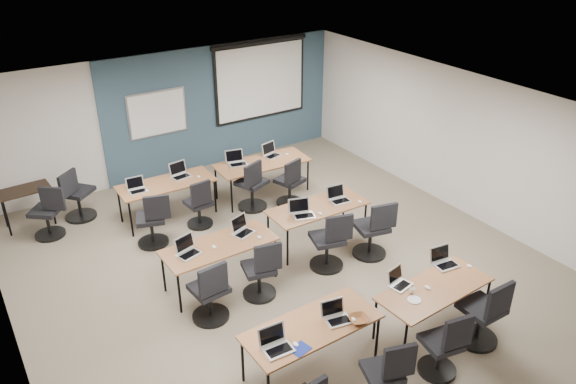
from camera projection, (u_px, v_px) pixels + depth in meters
floor at (283, 269)px, 9.23m from camera, size 8.00×9.00×0.02m
ceiling at (283, 113)px, 8.00m from camera, size 8.00×9.00×0.02m
wall_back at (170, 115)px, 11.97m from camera, size 8.00×0.04×2.70m
wall_front at (541, 384)px, 5.25m from camera, size 8.00×0.04×2.70m
wall_left at (0, 282)px, 6.68m from camera, size 0.04×9.00×2.70m
wall_right at (462, 143)px, 10.55m from camera, size 0.04×9.00×2.70m
blue_accent_panel at (223, 105)px, 12.55m from camera, size 5.50×0.04×2.70m
whiteboard at (157, 114)px, 11.73m from camera, size 1.28×0.03×0.98m
projector_screen at (261, 76)px, 12.72m from camera, size 2.40×0.10×1.82m
training_table_front_left at (312, 328)px, 6.93m from camera, size 1.76×0.73×0.73m
training_table_front_right at (435, 291)px, 7.61m from camera, size 1.68×0.70×0.73m
training_table_mid_left at (219, 247)px, 8.57m from camera, size 1.76×0.73×0.73m
training_table_mid_right at (318, 209)px, 9.65m from camera, size 1.76×0.73×0.73m
training_table_back_left at (166, 185)px, 10.47m from camera, size 1.78×0.74×0.73m
training_table_back_right at (262, 164)px, 11.30m from camera, size 1.90×0.79×0.73m
laptop_0 at (276, 344)px, 6.53m from camera, size 0.35×0.29×0.26m
mouse_0 at (296, 344)px, 6.60m from camera, size 0.06×0.09×0.03m
laptop_1 at (336, 315)px, 6.99m from camera, size 0.32×0.27×0.24m
mouse_1 at (353, 319)px, 7.00m from camera, size 0.08×0.10×0.03m
task_chair_1 at (386, 378)px, 6.58m from camera, size 0.50×0.49×0.97m
laptop_2 at (399, 281)px, 7.63m from camera, size 0.30×0.25×0.23m
mouse_2 at (428, 288)px, 7.57m from camera, size 0.09×0.11×0.04m
task_chair_2 at (444, 349)px, 7.01m from camera, size 0.50×0.50×0.98m
laptop_3 at (444, 260)px, 8.06m from camera, size 0.34×0.29×0.26m
mouse_3 at (470, 266)px, 8.02m from camera, size 0.08×0.10×0.03m
task_chair_3 at (484, 317)px, 7.50m from camera, size 0.57×0.57×1.05m
laptop_4 at (187, 250)px, 8.31m from camera, size 0.34×0.29×0.26m
mouse_4 at (214, 247)px, 8.47m from camera, size 0.08×0.11×0.03m
task_chair_4 at (211, 296)px, 7.93m from camera, size 0.54×0.54×1.02m
laptop_5 at (242, 229)px, 8.84m from camera, size 0.34×0.29×0.25m
mouse_5 at (259, 237)px, 8.72m from camera, size 0.07×0.10×0.03m
task_chair_5 at (261, 274)px, 8.42m from camera, size 0.51×0.51×0.99m
laptop_6 at (302, 212)px, 9.33m from camera, size 0.36×0.30×0.27m
mouse_6 at (320, 213)px, 9.39m from camera, size 0.08×0.11×0.04m
task_chair_6 at (330, 245)px, 9.09m from camera, size 0.57×0.56×1.04m
laptop_7 at (338, 197)px, 9.79m from camera, size 0.34×0.29×0.26m
mouse_7 at (360, 202)px, 9.76m from camera, size 0.08×0.10×0.03m
task_chair_7 at (373, 233)px, 9.40m from camera, size 0.58×0.58×1.05m
laptop_8 at (137, 188)px, 10.13m from camera, size 0.32×0.27×0.24m
mouse_8 at (147, 191)px, 10.13m from camera, size 0.07×0.11×0.04m
task_chair_8 at (153, 224)px, 9.71m from camera, size 0.56×0.54×1.02m
laptop_9 at (180, 173)px, 10.67m from camera, size 0.35×0.30×0.27m
mouse_9 at (198, 177)px, 10.66m from camera, size 0.06×0.09×0.03m
task_chair_9 at (200, 207)px, 10.29m from camera, size 0.48×0.48×0.97m
laptop_10 at (236, 161)px, 11.17m from camera, size 0.36×0.31×0.27m
mouse_10 at (247, 165)px, 11.14m from camera, size 0.07×0.11×0.04m
task_chair_10 at (252, 189)px, 10.87m from camera, size 0.61×0.58×1.05m
laptop_11 at (271, 153)px, 11.54m from camera, size 0.35×0.30×0.26m
mouse_11 at (287, 154)px, 11.61m from camera, size 0.07×0.10×0.03m
task_chair_11 at (290, 186)px, 11.03m from camera, size 0.55×0.54×1.01m
blue_mousepad at (300, 349)px, 6.54m from camera, size 0.26×0.23×0.01m
snack_bowl at (359, 319)px, 6.96m from camera, size 0.35×0.35×0.07m
snack_plate at (414, 300)px, 7.35m from camera, size 0.23×0.23×0.01m
coffee_cup at (412, 291)px, 7.47m from camera, size 0.07×0.07×0.05m
utility_table at (25, 194)px, 10.20m from camera, size 0.89×0.50×0.75m
spare_chair_a at (76, 198)px, 10.52m from camera, size 0.68×0.58×1.05m
spare_chair_b at (49, 216)px, 9.97m from camera, size 0.62×0.53×1.01m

